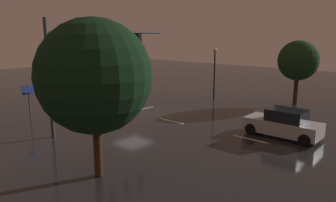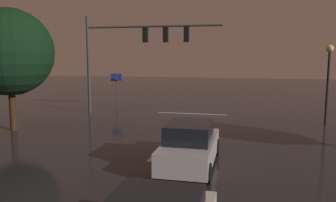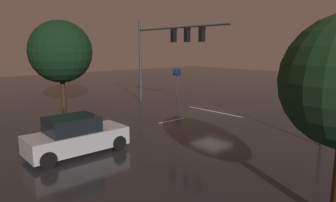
% 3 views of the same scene
% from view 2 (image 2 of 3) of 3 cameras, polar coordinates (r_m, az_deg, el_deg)
% --- Properties ---
extents(ground_plane, '(80.00, 80.00, 0.00)m').
position_cam_2_polar(ground_plane, '(24.01, 4.01, -2.22)').
color(ground_plane, '#232326').
extents(traffic_signal_assembly, '(9.59, 0.47, 6.93)m').
position_cam_2_polar(traffic_signal_assembly, '(23.58, -5.74, 9.55)').
color(traffic_signal_assembly, '#383A3D').
rests_on(traffic_signal_assembly, ground_plane).
extents(lane_dash_far, '(0.16, 2.20, 0.01)m').
position_cam_2_polar(lane_dash_far, '(20.13, 2.27, -4.14)').
color(lane_dash_far, beige).
rests_on(lane_dash_far, ground_plane).
extents(lane_dash_mid, '(0.16, 2.20, 0.01)m').
position_cam_2_polar(lane_dash_mid, '(14.45, -2.14, -8.93)').
color(lane_dash_mid, beige).
rests_on(lane_dash_mid, ground_plane).
extents(stop_bar, '(5.00, 0.16, 0.01)m').
position_cam_2_polar(stop_bar, '(24.17, 4.07, -2.15)').
color(stop_bar, beige).
rests_on(stop_bar, ground_plane).
extents(car_approaching, '(1.92, 4.38, 1.70)m').
position_cam_2_polar(car_approaching, '(12.70, 3.75, -7.57)').
color(car_approaching, '#B7B7BC').
rests_on(car_approaching, ground_plane).
extents(street_lamp_left_kerb, '(0.44, 0.44, 4.77)m').
position_cam_2_polar(street_lamp_left_kerb, '(21.92, 25.63, 4.93)').
color(street_lamp_left_kerb, black).
rests_on(street_lamp_left_kerb, ground_plane).
extents(route_sign, '(0.89, 0.25, 2.70)m').
position_cam_2_polar(route_sign, '(28.28, -8.77, 3.20)').
color(route_sign, '#383A3D').
rests_on(route_sign, ground_plane).
extents(tree_right_near, '(4.74, 4.74, 6.71)m').
position_cam_2_polar(tree_right_near, '(20.23, -25.39, 7.51)').
color(tree_right_near, '#382314').
rests_on(tree_right_near, ground_plane).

